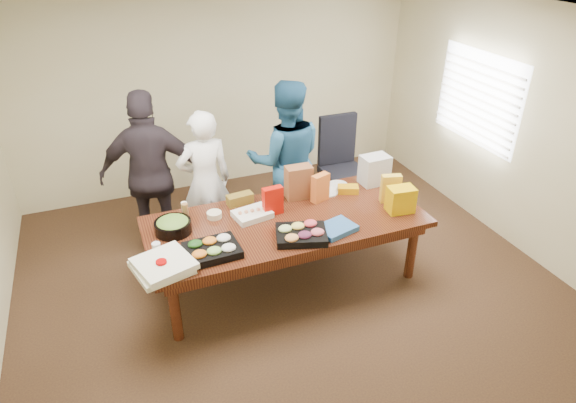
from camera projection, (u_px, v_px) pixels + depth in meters
name	position (u px, v px, depth m)	size (l,w,h in m)	color
floor	(286.00, 279.00, 5.40)	(5.50, 5.00, 0.02)	#47301E
ceiling	(286.00, 14.00, 4.05)	(5.50, 5.00, 0.02)	white
wall_back	(219.00, 91.00, 6.74)	(5.50, 0.04, 2.70)	beige
wall_front	(454.00, 351.00, 2.71)	(5.50, 0.04, 2.70)	beige
wall_right	(513.00, 127.00, 5.60)	(0.04, 5.00, 2.70)	beige
window_panel	(478.00, 98.00, 6.00)	(0.03, 1.40, 1.10)	white
window_blinds	(475.00, 99.00, 5.99)	(0.04, 1.36, 1.00)	beige
conference_table	(286.00, 250.00, 5.21)	(2.80, 1.20, 0.75)	#4C1C0F
office_chair	(344.00, 170.00, 6.35)	(0.61, 0.61, 1.20)	black
person_center	(205.00, 182.00, 5.54)	(0.61, 0.40, 1.67)	white
person_right	(286.00, 160.00, 5.78)	(0.92, 0.72, 1.89)	#20527A
person_left	(152.00, 176.00, 5.42)	(1.12, 0.47, 1.91)	#292127
veggie_tray	(212.00, 250.00, 4.49)	(0.48, 0.38, 0.07)	black
fruit_tray	(301.00, 235.00, 4.71)	(0.47, 0.37, 0.07)	black
sheet_cake	(252.00, 214.00, 5.04)	(0.36, 0.27, 0.06)	white
salad_bowl	(173.00, 227.00, 4.79)	(0.36, 0.36, 0.12)	black
chip_bag_blue	(336.00, 228.00, 4.82)	(0.36, 0.27, 0.05)	#2D60A3
chip_bag_red	(273.00, 201.00, 5.05)	(0.21, 0.08, 0.30)	red
chip_bag_yellow	(391.00, 188.00, 5.26)	(0.21, 0.08, 0.31)	yellow
chip_bag_orange	(320.00, 188.00, 5.28)	(0.20, 0.09, 0.31)	orange
mayo_jar	(294.00, 190.00, 5.41)	(0.10, 0.10, 0.15)	white
mustard_bottle	(277.00, 194.00, 5.30)	(0.06, 0.06, 0.18)	#E4F332
dressing_bottle	(186.00, 212.00, 4.95)	(0.06, 0.06, 0.20)	brown
ranch_bottle	(185.00, 210.00, 5.01)	(0.06, 0.06, 0.18)	white
banana_bunch	(348.00, 189.00, 5.50)	(0.22, 0.13, 0.07)	orange
bread_loaf	(240.00, 199.00, 5.27)	(0.28, 0.12, 0.11)	brown
kraft_bag	(299.00, 182.00, 5.33)	(0.28, 0.16, 0.37)	brown
red_cup	(162.00, 267.00, 4.23)	(0.09, 0.09, 0.12)	#AA0000
clear_cup_a	(159.00, 257.00, 4.37)	(0.07, 0.07, 0.10)	silver
clear_cup_b	(157.00, 248.00, 4.49)	(0.08, 0.08, 0.11)	white
pizza_box_lower	(162.00, 268.00, 4.29)	(0.45, 0.45, 0.05)	white
pizza_box_upper	(164.00, 263.00, 4.25)	(0.45, 0.45, 0.05)	white
plate_a	(327.00, 192.00, 5.51)	(0.25, 0.25, 0.01)	white
plate_b	(338.00, 185.00, 5.65)	(0.23, 0.23, 0.01)	silver
dip_bowl_a	(320.00, 188.00, 5.54)	(0.16, 0.16, 0.06)	beige
dip_bowl_b	(214.00, 215.00, 5.04)	(0.15, 0.15, 0.06)	beige
grocery_bag_white	(375.00, 170.00, 5.63)	(0.31, 0.22, 0.33)	silver
grocery_bag_yellow	(401.00, 199.00, 5.10)	(0.27, 0.19, 0.27)	#F4BA00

